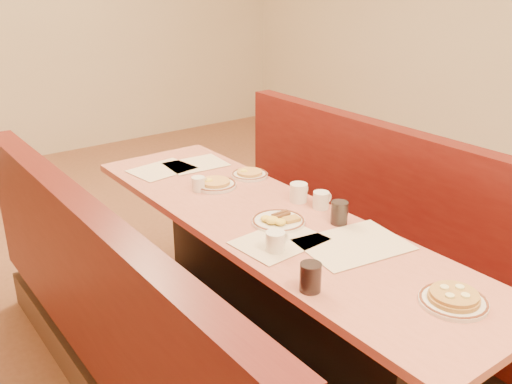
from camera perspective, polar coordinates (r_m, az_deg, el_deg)
ground at (r=3.13m, az=1.42°, el=-15.31°), size 8.00×8.00×0.00m
diner_table at (r=2.92m, az=1.49°, el=-9.45°), size 0.70×2.50×0.75m
booth_left at (r=2.61m, az=-11.70°, el=-14.51°), size 0.55×2.50×1.05m
booth_right at (r=3.37m, az=11.40°, el=-5.58°), size 0.55×2.50×1.05m
placemat_near_left at (r=2.52m, az=2.35°, el=-4.91°), size 0.40×0.31×0.00m
placemat_near_right at (r=2.53m, az=9.74°, el=-5.17°), size 0.49×0.40×0.00m
placemat_far_left at (r=3.43m, az=-9.39°, el=2.24°), size 0.38×0.31×0.00m
placemat_far_right at (r=3.49m, az=-6.01°, el=2.79°), size 0.37×0.29×0.00m
pancake_plate at (r=2.21m, az=19.15°, el=-10.08°), size 0.25×0.25×0.06m
eggs_plate at (r=2.69m, az=2.23°, el=-2.88°), size 0.25×0.25×0.05m
extra_plate_mid at (r=3.28m, az=-0.67°, el=1.83°), size 0.21×0.21×0.04m
extra_plate_far at (r=3.14m, az=-4.13°, el=0.82°), size 0.23×0.23×0.05m
coffee_mug_a at (r=2.86m, az=6.56°, el=-0.77°), size 0.11×0.08×0.09m
coffee_mug_b at (r=2.43m, az=2.01°, el=-4.94°), size 0.12×0.08×0.09m
coffee_mug_c at (r=2.93m, az=4.32°, el=-0.00°), size 0.13×0.09×0.10m
coffee_mug_d at (r=3.08m, az=-5.76°, el=0.86°), size 0.10×0.07×0.08m
soda_tumbler_near at (r=2.15m, az=5.47°, el=-8.49°), size 0.08×0.08×0.11m
soda_tumbler_mid at (r=2.70m, az=8.34°, el=-2.06°), size 0.08×0.08×0.11m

